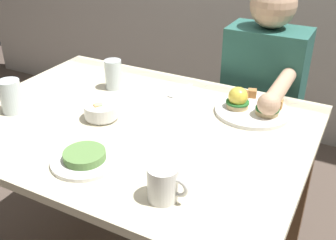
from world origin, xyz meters
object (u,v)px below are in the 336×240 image
Objects in this scene: fruit_bowl at (101,111)px; coffee_mug at (164,183)px; side_plate at (85,158)px; diner_person at (261,96)px; water_glass_far at (114,76)px; fork at (179,91)px; eggs_benedict_plate at (252,106)px; dining_table at (134,147)px; water_glass_near at (11,98)px.

coffee_mug is (0.40, -0.28, 0.02)m from fruit_bowl.
diner_person is at bearing 72.14° from side_plate.
water_glass_far is at bearing -142.16° from diner_person.
side_plate reaches higher than fork.
eggs_benedict_plate is at bearing -81.10° from diner_person.
dining_table is 0.45m from eggs_benedict_plate.
dining_table is 0.32m from fork.
fork is (0.04, 0.29, 0.11)m from dining_table.
dining_table is 6.00× the size of side_plate.
eggs_benedict_plate is at bearing 27.28° from water_glass_near.
side_plate is (-0.02, -0.57, 0.01)m from fork.
eggs_benedict_plate is 2.20× the size of water_glass_near.
coffee_mug is 0.72m from water_glass_far.
fruit_bowl is 1.00× the size of water_glass_far.
coffee_mug is 0.93× the size of water_glass_far.
water_glass_near is (-0.45, -0.44, 0.05)m from fork.
fork is 1.30× the size of water_glass_far.
water_glass_far reaches higher than coffee_mug.
dining_table is at bearing -96.95° from fork.
water_glass_far is at bearing -160.31° from fork.
dining_table is 4.44× the size of eggs_benedict_plate.
coffee_mug is at bearing -95.66° from eggs_benedict_plate.
side_plate is at bearing -64.19° from fruit_bowl.
water_glass_near reaches higher than dining_table.
side_plate is at bearing -92.45° from fork.
water_glass_far reaches higher than eggs_benedict_plate.
dining_table is at bearing 92.38° from side_plate.
dining_table is at bearing -116.07° from diner_person.
fruit_bowl is (-0.45, -0.29, 0.00)m from eggs_benedict_plate.
diner_person is (0.40, 0.64, -0.12)m from fruit_bowl.
fruit_bowl reaches higher than fork.
water_glass_far is 0.60× the size of side_plate.
fork is at bearing -130.13° from diner_person.
water_glass_far reaches higher than fruit_bowl.
eggs_benedict_plate is at bearing 36.15° from dining_table.
coffee_mug is at bearing -13.52° from water_glass_near.
water_glass_near is 0.45m from side_plate.
eggs_benedict_plate is at bearing -7.33° from fork.
eggs_benedict_plate is at bearing 32.49° from fruit_bowl.
dining_table is at bearing 18.61° from water_glass_near.
water_glass_far is (0.20, 0.35, -0.00)m from water_glass_near.
dining_table is 0.18m from fruit_bowl.
water_glass_near is 0.40m from water_glass_far.
diner_person is at bearing 49.87° from fork.
side_plate reaches higher than dining_table.
fork is 1.27× the size of water_glass_near.
eggs_benedict_plate reaches higher than dining_table.
coffee_mug is at bearing -45.42° from water_glass_far.
dining_table is 9.79× the size of water_glass_near.
diner_person reaches higher than side_plate.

